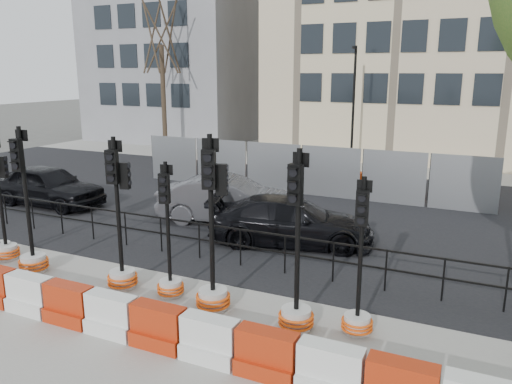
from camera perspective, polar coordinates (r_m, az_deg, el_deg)
The scene contains 20 objects.
ground at distance 12.38m, azimuth -9.34°, elevation -9.40°, with size 120.00×120.00×0.00m, color #51514C.
sidewalk_near at distance 10.29m, azimuth -19.02°, elevation -14.93°, with size 40.00×6.00×0.02m, color gray.
road at distance 18.26m, azimuth 2.99°, elevation -1.60°, with size 40.00×14.00×0.03m, color black.
sidewalk_far at distance 26.63m, azimuth 10.24°, elevation 3.03°, with size 40.00×4.00×0.02m, color gray.
building_grey at distance 37.53m, azimuth -8.76°, elevation 16.82°, with size 11.00×9.06×14.00m.
kerb_railing at distance 13.08m, azimuth -6.52°, elevation -4.81°, with size 18.00×0.04×1.00m.
heras_fencing at distance 20.56m, azimuth 7.46°, elevation 1.86°, with size 14.33×1.72×2.00m.
lamp_post_far at distance 25.13m, azimuth 11.06°, elevation 9.77°, with size 0.12×0.56×6.00m.
tree_bare_far at distance 30.47m, azimuth -10.81°, elevation 16.87°, with size 2.00×2.00×9.00m.
barrier_row at distance 10.26m, azimuth -18.39°, elevation -12.75°, with size 14.65×0.50×0.80m.
traffic_signal_b at distance 14.47m, azimuth -26.84°, elevation -4.03°, with size 0.64×0.64×3.27m.
traffic_signal_c at distance 13.32m, azimuth -24.32°, elevation -5.39°, with size 0.71×0.71×3.58m.
traffic_signal_d at distance 11.64m, azimuth -15.16°, elevation -6.85°, with size 0.68×0.68×3.46m.
traffic_signal_e at distance 11.10m, azimuth -9.85°, elevation -8.73°, with size 0.59×0.59×3.00m.
traffic_signal_f at distance 10.28m, azimuth -4.95°, elevation -8.92°, with size 0.72×0.72×3.65m.
traffic_signal_g at distance 9.60m, azimuth 4.61°, elevation -11.58°, with size 0.69×0.69×3.49m.
traffic_signal_h at distance 9.67m, azimuth 11.57°, elevation -12.30°, with size 0.59×0.59×3.02m.
car_a at distance 19.70m, azimuth -22.64°, elevation 0.67°, with size 4.38×1.78×1.49m, color black.
car_b at distance 16.19m, azimuth -3.07°, elevation -0.89°, with size 4.81×2.61×1.50m, color #424246.
car_c at distance 14.19m, azimuth 4.02°, elevation -3.33°, with size 4.98×2.99×1.35m, color black.
Camera 1 is at (6.51, -9.37, 4.80)m, focal length 35.00 mm.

